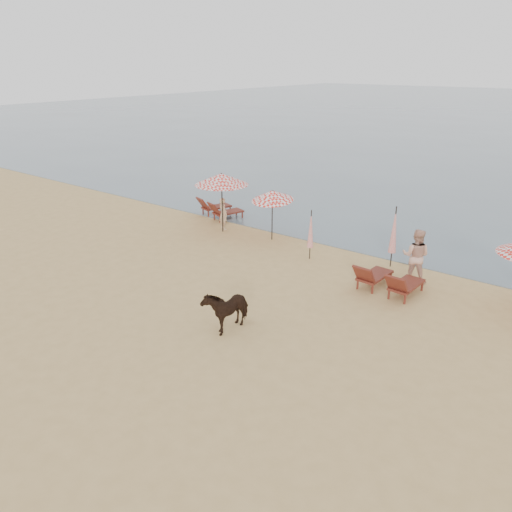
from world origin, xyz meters
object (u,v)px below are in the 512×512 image
at_px(lounger_cluster_left, 218,208).
at_px(beachgoer_left, 223,214).
at_px(umbrella_closed_left, 311,229).
at_px(beachgoer_right_a, 416,256).
at_px(lounger_cluster_right, 387,280).
at_px(umbrella_open_left_a, 221,179).
at_px(umbrella_open_left_b, 272,195).
at_px(cow, 227,308).
at_px(umbrella_closed_right, 394,230).

distance_m(lounger_cluster_left, beachgoer_left, 1.94).
xyz_separation_m(umbrella_closed_left, beachgoer_right_a, (4.04, 0.33, -0.25)).
distance_m(umbrella_closed_left, beachgoer_right_a, 4.06).
relative_size(beachgoer_left, beachgoer_right_a, 0.76).
xyz_separation_m(lounger_cluster_left, beachgoer_right_a, (10.56, -1.71, 0.52)).
bearing_deg(lounger_cluster_left, lounger_cluster_right, 1.43).
height_order(umbrella_open_left_a, beachgoer_right_a, umbrella_open_left_a).
distance_m(umbrella_open_left_b, beachgoer_right_a, 6.61).
height_order(lounger_cluster_left, cow, cow).
distance_m(umbrella_open_left_a, umbrella_closed_right, 7.85).
bearing_deg(umbrella_closed_left, umbrella_open_left_a, 174.34).
relative_size(umbrella_open_left_b, beachgoer_left, 1.54).
xyz_separation_m(umbrella_closed_left, cow, (0.90, -6.09, -0.59)).
xyz_separation_m(cow, beachgoer_left, (-6.00, 6.86, 0.11)).
bearing_deg(cow, lounger_cluster_left, 134.12).
distance_m(umbrella_closed_right, beachgoer_left, 8.00).
bearing_deg(umbrella_closed_right, lounger_cluster_left, 174.67).
height_order(lounger_cluster_left, umbrella_closed_right, umbrella_closed_right).
relative_size(umbrella_closed_left, beachgoer_right_a, 1.02).
distance_m(lounger_cluster_left, umbrella_open_left_b, 4.47).
relative_size(lounger_cluster_left, umbrella_closed_right, 0.96).
height_order(umbrella_closed_left, cow, umbrella_closed_left).
bearing_deg(beachgoer_right_a, umbrella_closed_right, -45.12).
bearing_deg(umbrella_closed_left, cow, -81.57).
xyz_separation_m(umbrella_open_left_a, beachgoer_left, (-0.19, 0.28, -1.68)).
bearing_deg(umbrella_closed_right, umbrella_open_left_a, -175.01).
bearing_deg(lounger_cluster_right, umbrella_open_left_b, 165.87).
height_order(umbrella_closed_left, beachgoer_left, umbrella_closed_left).
height_order(lounger_cluster_right, umbrella_open_left_a, umbrella_open_left_a).
distance_m(umbrella_open_left_b, cow, 7.90).
xyz_separation_m(umbrella_open_left_b, umbrella_closed_left, (2.47, -0.92, -0.75)).
bearing_deg(lounger_cluster_left, cow, -29.20).
bearing_deg(lounger_cluster_left, umbrella_closed_right, 13.05).
bearing_deg(beachgoer_left, umbrella_open_left_b, -153.67).
bearing_deg(cow, umbrella_open_left_b, 117.39).
bearing_deg(umbrella_open_left_a, umbrella_closed_left, -17.86).
relative_size(lounger_cluster_right, umbrella_closed_left, 0.99).
distance_m(umbrella_closed_right, beachgoer_right_a, 1.52).
relative_size(lounger_cluster_left, umbrella_open_left_b, 0.99).
height_order(umbrella_open_left_a, umbrella_open_left_b, umbrella_open_left_a).
distance_m(lounger_cluster_right, umbrella_open_left_a, 8.91).
bearing_deg(beachgoer_left, umbrella_closed_right, -154.22).
height_order(umbrella_open_left_b, beachgoer_right_a, umbrella_open_left_b).
height_order(umbrella_open_left_a, cow, umbrella_open_left_a).
bearing_deg(umbrella_closed_right, cow, -105.06).
bearing_deg(umbrella_open_left_b, lounger_cluster_left, 157.36).
relative_size(lounger_cluster_left, umbrella_closed_left, 1.14).
bearing_deg(lounger_cluster_right, lounger_cluster_left, 166.87).
distance_m(lounger_cluster_right, umbrella_closed_left, 3.88).
relative_size(umbrella_open_left_a, umbrella_closed_right, 1.14).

